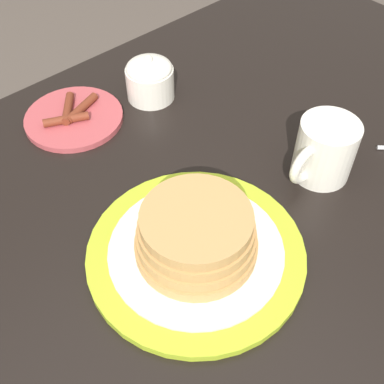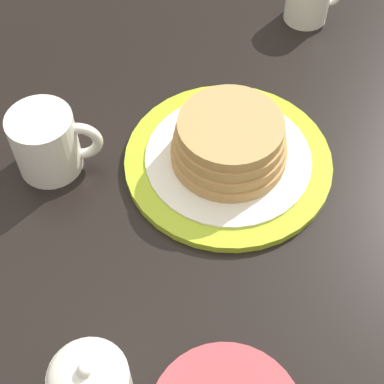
% 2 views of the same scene
% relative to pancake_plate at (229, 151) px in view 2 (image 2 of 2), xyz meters
% --- Properties ---
extents(ground_plane, '(8.00, 8.00, 0.00)m').
position_rel_pancake_plate_xyz_m(ground_plane, '(-0.01, 0.00, -0.76)').
color(ground_plane, '#51473F').
extents(dining_table, '(1.53, 0.96, 0.73)m').
position_rel_pancake_plate_xyz_m(dining_table, '(-0.01, 0.00, -0.13)').
color(dining_table, black).
rests_on(dining_table, ground_plane).
extents(pancake_plate, '(0.29, 0.29, 0.08)m').
position_rel_pancake_plate_xyz_m(pancake_plate, '(0.00, 0.00, 0.00)').
color(pancake_plate, '#AAC628').
rests_on(pancake_plate, dining_table).
extents(coffee_mug, '(0.12, 0.09, 0.09)m').
position_rel_pancake_plate_xyz_m(coffee_mug, '(-0.24, 0.02, 0.02)').
color(coffee_mug, silver).
rests_on(coffee_mug, dining_table).
extents(sugar_bowl, '(0.08, 0.08, 0.08)m').
position_rel_pancake_plate_xyz_m(sugar_bowl, '(-0.17, -0.30, 0.01)').
color(sugar_bowl, silver).
rests_on(sugar_bowl, dining_table).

